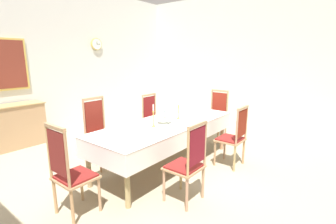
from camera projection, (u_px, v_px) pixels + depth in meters
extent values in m
cube|color=tan|center=(165.00, 165.00, 4.39)|extent=(7.14, 6.50, 0.04)
cube|color=silver|center=(59.00, 60.00, 5.99)|extent=(7.14, 0.08, 3.54)
cube|color=silver|center=(248.00, 60.00, 6.76)|extent=(0.08, 6.50, 3.54)
cylinder|color=tan|center=(127.00, 181.00, 3.05)|extent=(0.07, 0.07, 0.74)
cylinder|color=tan|center=(222.00, 132.00, 5.02)|extent=(0.07, 0.07, 0.74)
cylinder|color=tan|center=(88.00, 163.00, 3.55)|extent=(0.07, 0.07, 0.74)
cylinder|color=tan|center=(189.00, 125.00, 5.51)|extent=(0.07, 0.07, 0.74)
cube|color=tan|center=(167.00, 127.00, 4.21)|extent=(2.65, 0.89, 0.08)
cube|color=tan|center=(167.00, 124.00, 4.20)|extent=(2.77, 1.01, 0.03)
cube|color=white|center=(167.00, 123.00, 4.19)|extent=(2.79, 1.03, 0.00)
cube|color=white|center=(192.00, 137.00, 3.92)|extent=(2.79, 0.00, 0.29)
cube|color=white|center=(145.00, 126.00, 4.54)|extent=(2.79, 0.00, 0.29)
cube|color=white|center=(99.00, 156.00, 3.17)|extent=(0.00, 1.03, 0.29)
cube|color=white|center=(207.00, 116.00, 5.29)|extent=(0.00, 1.03, 0.29)
cylinder|color=tan|center=(164.00, 185.00, 3.23)|extent=(0.04, 0.04, 0.44)
cylinder|color=tan|center=(181.00, 175.00, 3.52)|extent=(0.04, 0.04, 0.44)
cylinder|color=tan|center=(187.00, 195.00, 3.01)|extent=(0.04, 0.04, 0.44)
cylinder|color=#A47E5D|center=(203.00, 183.00, 3.30)|extent=(0.04, 0.04, 0.44)
cube|color=tan|center=(184.00, 168.00, 3.21)|extent=(0.44, 0.42, 0.03)
cube|color=maroon|center=(184.00, 166.00, 3.21)|extent=(0.40, 0.38, 0.02)
cylinder|color=tan|center=(188.00, 153.00, 2.88)|extent=(0.03, 0.03, 0.59)
cylinder|color=tan|center=(205.00, 144.00, 3.18)|extent=(0.03, 0.03, 0.59)
cube|color=maroon|center=(197.00, 146.00, 3.02)|extent=(0.34, 0.02, 0.45)
cube|color=tan|center=(198.00, 125.00, 2.97)|extent=(0.40, 0.04, 0.04)
cylinder|color=tan|center=(119.00, 153.00, 4.33)|extent=(0.04, 0.04, 0.44)
cylinder|color=tan|center=(101.00, 159.00, 4.04)|extent=(0.04, 0.04, 0.44)
cylinder|color=#A77E5F|center=(106.00, 148.00, 4.55)|extent=(0.04, 0.04, 0.44)
cylinder|color=tan|center=(88.00, 154.00, 4.26)|extent=(0.04, 0.04, 0.44)
cube|color=tan|center=(102.00, 141.00, 4.24)|extent=(0.44, 0.42, 0.03)
cube|color=maroon|center=(102.00, 139.00, 4.24)|extent=(0.40, 0.38, 0.02)
cylinder|color=tan|center=(104.00, 116.00, 4.43)|extent=(0.03, 0.03, 0.70)
cylinder|color=tan|center=(84.00, 121.00, 4.13)|extent=(0.03, 0.03, 0.70)
cube|color=maroon|center=(94.00, 116.00, 4.27)|extent=(0.34, 0.02, 0.53)
cube|color=tan|center=(93.00, 98.00, 4.20)|extent=(0.40, 0.04, 0.04)
cylinder|color=#A57F59|center=(215.00, 153.00, 4.29)|extent=(0.04, 0.04, 0.44)
cylinder|color=tan|center=(225.00, 147.00, 4.58)|extent=(0.04, 0.04, 0.44)
cylinder|color=tan|center=(235.00, 159.00, 4.07)|extent=(0.04, 0.04, 0.44)
cylinder|color=tan|center=(243.00, 152.00, 4.36)|extent=(0.04, 0.04, 0.44)
cube|color=tan|center=(230.00, 140.00, 4.28)|extent=(0.44, 0.42, 0.03)
cube|color=maroon|center=(230.00, 138.00, 4.27)|extent=(0.40, 0.38, 0.02)
cylinder|color=tan|center=(237.00, 128.00, 3.95)|extent=(0.03, 0.03, 0.57)
cylinder|color=tan|center=(246.00, 123.00, 4.24)|extent=(0.03, 0.03, 0.57)
cube|color=maroon|center=(242.00, 123.00, 4.09)|extent=(0.34, 0.02, 0.44)
cube|color=tan|center=(243.00, 108.00, 4.03)|extent=(0.40, 0.04, 0.04)
cylinder|color=tan|center=(168.00, 134.00, 5.39)|extent=(0.04, 0.04, 0.44)
cylinder|color=tan|center=(157.00, 138.00, 5.10)|extent=(0.04, 0.04, 0.44)
cylinder|color=tan|center=(156.00, 131.00, 5.61)|extent=(0.04, 0.04, 0.44)
cylinder|color=tan|center=(144.00, 135.00, 5.32)|extent=(0.04, 0.04, 0.44)
cube|color=tan|center=(156.00, 124.00, 5.30)|extent=(0.44, 0.42, 0.03)
cube|color=maroon|center=(156.00, 123.00, 5.30)|extent=(0.40, 0.38, 0.02)
cylinder|color=#A68459|center=(155.00, 107.00, 5.50)|extent=(0.03, 0.03, 0.59)
cylinder|color=tan|center=(143.00, 110.00, 5.20)|extent=(0.03, 0.03, 0.59)
cube|color=maroon|center=(149.00, 107.00, 5.34)|extent=(0.34, 0.02, 0.45)
cube|color=tan|center=(149.00, 95.00, 5.29)|extent=(0.40, 0.04, 0.04)
cylinder|color=tan|center=(82.00, 185.00, 3.25)|extent=(0.04, 0.04, 0.44)
cylinder|color=tan|center=(99.00, 194.00, 3.02)|extent=(0.04, 0.04, 0.44)
cylinder|color=tan|center=(55.00, 197.00, 2.97)|extent=(0.04, 0.04, 0.44)
cylinder|color=tan|center=(72.00, 208.00, 2.74)|extent=(0.04, 0.04, 0.44)
cube|color=tan|center=(76.00, 178.00, 2.94)|extent=(0.42, 0.44, 0.03)
cube|color=maroon|center=(76.00, 176.00, 2.94)|extent=(0.38, 0.40, 0.02)
cylinder|color=tan|center=(49.00, 152.00, 2.84)|extent=(0.03, 0.03, 0.65)
cylinder|color=tan|center=(67.00, 160.00, 2.61)|extent=(0.03, 0.03, 0.65)
cube|color=maroon|center=(57.00, 153.00, 2.72)|extent=(0.02, 0.34, 0.50)
cube|color=tan|center=(55.00, 127.00, 2.65)|extent=(0.04, 0.40, 0.04)
cylinder|color=tan|center=(218.00, 134.00, 5.38)|extent=(0.04, 0.04, 0.44)
cylinder|color=tan|center=(203.00, 131.00, 5.61)|extent=(0.04, 0.04, 0.44)
cylinder|color=tan|center=(225.00, 130.00, 5.66)|extent=(0.04, 0.04, 0.44)
cylinder|color=tan|center=(211.00, 127.00, 5.89)|extent=(0.04, 0.04, 0.44)
cube|color=tan|center=(215.00, 120.00, 5.58)|extent=(0.42, 0.44, 0.03)
cube|color=maroon|center=(215.00, 119.00, 5.58)|extent=(0.38, 0.40, 0.02)
cylinder|color=#A58A55|center=(227.00, 106.00, 5.54)|extent=(0.03, 0.03, 0.63)
cylinder|color=tan|center=(212.00, 104.00, 5.77)|extent=(0.03, 0.03, 0.63)
cube|color=maroon|center=(219.00, 103.00, 5.65)|extent=(0.02, 0.34, 0.48)
cube|color=tan|center=(220.00, 91.00, 5.59)|extent=(0.04, 0.40, 0.04)
cylinder|color=white|center=(164.00, 123.00, 4.14)|extent=(0.15, 0.15, 0.02)
ellipsoid|color=white|center=(164.00, 119.00, 4.13)|extent=(0.26, 0.26, 0.12)
ellipsoid|color=white|center=(164.00, 115.00, 4.11)|extent=(0.24, 0.24, 0.09)
sphere|color=#3F6657|center=(164.00, 112.00, 4.10)|extent=(0.03, 0.03, 0.03)
cylinder|color=gold|center=(154.00, 126.00, 3.94)|extent=(0.07, 0.07, 0.02)
cylinder|color=gold|center=(153.00, 119.00, 3.91)|extent=(0.02, 0.02, 0.23)
cone|color=gold|center=(153.00, 111.00, 3.88)|extent=(0.04, 0.04, 0.02)
cylinder|color=silver|center=(153.00, 108.00, 3.87)|extent=(0.02, 0.02, 0.10)
cylinder|color=gold|center=(178.00, 118.00, 4.45)|extent=(0.07, 0.07, 0.02)
cylinder|color=gold|center=(178.00, 112.00, 4.42)|extent=(0.02, 0.02, 0.22)
cone|color=gold|center=(178.00, 105.00, 4.40)|extent=(0.04, 0.04, 0.02)
cylinder|color=silver|center=(178.00, 102.00, 4.38)|extent=(0.02, 0.02, 0.10)
cylinder|color=white|center=(171.00, 112.00, 4.86)|extent=(0.19, 0.19, 0.05)
cylinder|color=white|center=(171.00, 112.00, 4.86)|extent=(0.16, 0.16, 0.03)
torus|color=#3F6657|center=(171.00, 111.00, 4.85)|extent=(0.18, 0.18, 0.01)
cylinder|color=white|center=(158.00, 116.00, 4.54)|extent=(0.15, 0.15, 0.03)
cylinder|color=white|center=(158.00, 116.00, 4.54)|extent=(0.12, 0.12, 0.02)
torus|color=#3F6657|center=(158.00, 116.00, 4.54)|extent=(0.14, 0.14, 0.01)
cube|color=gold|center=(176.00, 112.00, 4.94)|extent=(0.02, 0.14, 0.00)
ellipsoid|color=gold|center=(173.00, 112.00, 4.98)|extent=(0.03, 0.05, 0.01)
cube|color=gold|center=(163.00, 116.00, 4.60)|extent=(0.03, 0.14, 0.00)
ellipsoid|color=gold|center=(160.00, 116.00, 4.66)|extent=(0.03, 0.05, 0.01)
cube|color=tan|center=(7.00, 128.00, 5.01)|extent=(1.40, 0.44, 0.88)
cube|color=tan|center=(4.00, 106.00, 4.91)|extent=(1.44, 0.48, 0.02)
cube|color=tan|center=(21.00, 123.00, 5.42)|extent=(0.59, 0.01, 0.70)
cylinder|color=#D1B251|center=(96.00, 44.00, 6.66)|extent=(0.32, 0.05, 0.32)
cylinder|color=white|center=(97.00, 44.00, 6.64)|extent=(0.28, 0.01, 0.28)
cube|color=black|center=(97.00, 43.00, 6.63)|extent=(0.01, 0.00, 0.08)
cube|color=black|center=(98.00, 44.00, 6.67)|extent=(0.11, 0.00, 0.01)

